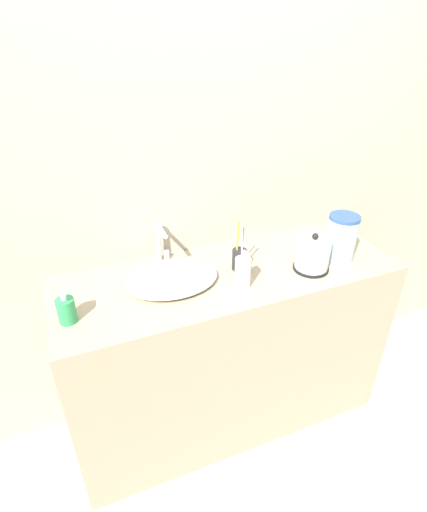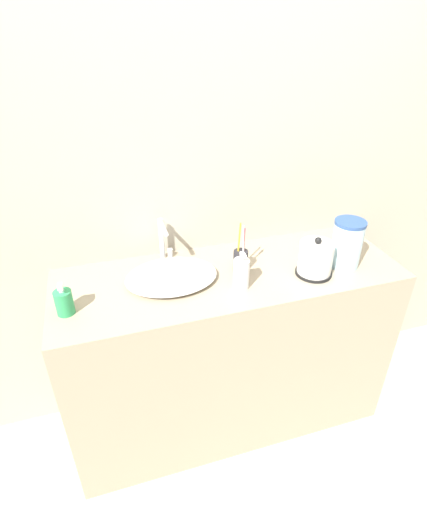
# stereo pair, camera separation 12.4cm
# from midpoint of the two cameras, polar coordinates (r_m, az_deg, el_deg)

# --- Properties ---
(ground_plane) EXTENTS (12.00, 12.00, 0.00)m
(ground_plane) POSITION_cam_midpoint_polar(r_m,az_deg,el_deg) (2.18, 3.08, -26.08)
(ground_plane) COLOR #BCB29E
(wall_back) EXTENTS (6.00, 0.04, 2.60)m
(wall_back) POSITION_cam_midpoint_polar(r_m,az_deg,el_deg) (1.77, -3.22, 13.43)
(wall_back) COLOR #ADA38E
(wall_back) RESTS_ON ground_plane
(vanity_counter) EXTENTS (1.49, 0.52, 0.89)m
(vanity_counter) POSITION_cam_midpoint_polar(r_m,az_deg,el_deg) (1.99, 0.23, -13.23)
(vanity_counter) COLOR gray
(vanity_counter) RESTS_ON ground_plane
(sink_basin) EXTENTS (0.38, 0.29, 0.04)m
(sink_basin) POSITION_cam_midpoint_polar(r_m,az_deg,el_deg) (1.65, -8.09, -3.20)
(sink_basin) COLOR white
(sink_basin) RESTS_ON vanity_counter
(faucet) EXTENTS (0.06, 0.15, 0.20)m
(faucet) POSITION_cam_midpoint_polar(r_m,az_deg,el_deg) (1.75, -9.63, 2.20)
(faucet) COLOR silver
(faucet) RESTS_ON vanity_counter
(electric_kettle) EXTENTS (0.15, 0.15, 0.18)m
(electric_kettle) POSITION_cam_midpoint_polar(r_m,az_deg,el_deg) (1.74, 12.00, 0.03)
(electric_kettle) COLOR black
(electric_kettle) RESTS_ON vanity_counter
(toothbrush_cup) EXTENTS (0.06, 0.06, 0.22)m
(toothbrush_cup) POSITION_cam_midpoint_polar(r_m,az_deg,el_deg) (1.71, 1.66, -0.39)
(toothbrush_cup) COLOR #232328
(toothbrush_cup) RESTS_ON vanity_counter
(lotion_bottle) EXTENTS (0.06, 0.06, 0.16)m
(lotion_bottle) POSITION_cam_midpoint_polar(r_m,az_deg,el_deg) (1.59, 2.00, -2.38)
(lotion_bottle) COLOR white
(lotion_bottle) RESTS_ON vanity_counter
(shampoo_bottle) EXTENTS (0.07, 0.07, 0.13)m
(shampoo_bottle) POSITION_cam_midpoint_polar(r_m,az_deg,el_deg) (1.54, -22.48, -7.20)
(shampoo_bottle) COLOR #2D9956
(shampoo_bottle) RESTS_ON vanity_counter
(water_pitcher) EXTENTS (0.13, 0.13, 0.21)m
(water_pitcher) POSITION_cam_midpoint_polar(r_m,az_deg,el_deg) (1.82, 15.95, 2.43)
(water_pitcher) COLOR #B2DBEA
(water_pitcher) RESTS_ON vanity_counter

